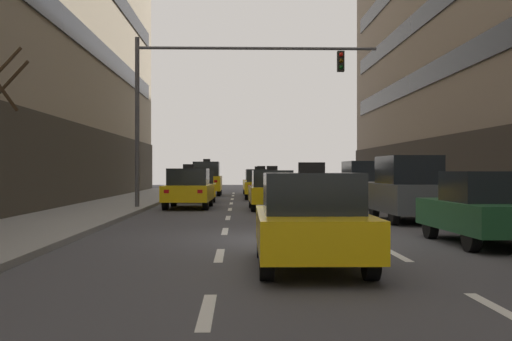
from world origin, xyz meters
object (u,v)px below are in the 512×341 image
(taxi_driving_1, at_px, (189,189))
(traffic_signal_0, at_px, (210,88))
(taxi_driving_0, at_px, (272,190))
(pedestrian_0, at_px, (391,183))
(car_parked_1, at_px, (485,209))
(taxi_driving_3, at_px, (261,184))
(taxi_driving_5, at_px, (198,186))
(taxi_driving_2, at_px, (311,221))
(taxi_driving_6, at_px, (258,182))
(taxi_driving_4, at_px, (207,179))
(car_parked_2, at_px, (408,189))
(car_parked_3, at_px, (364,185))

(taxi_driving_1, distance_m, traffic_signal_0, 4.44)
(taxi_driving_0, distance_m, taxi_driving_1, 3.73)
(taxi_driving_0, xyz_separation_m, taxi_driving_1, (-3.48, 1.33, 0.04))
(pedestrian_0, bearing_deg, traffic_signal_0, -157.36)
(taxi_driving_1, distance_m, car_parked_1, 16.07)
(car_parked_1, relative_size, pedestrian_0, 2.71)
(taxi_driving_3, relative_size, taxi_driving_5, 1.05)
(taxi_driving_2, bearing_deg, taxi_driving_1, 100.66)
(taxi_driving_6, xyz_separation_m, traffic_signal_0, (-2.47, -16.88, 4.13))
(taxi_driving_2, height_order, taxi_driving_3, taxi_driving_3)
(taxi_driving_3, relative_size, taxi_driving_4, 1.00)
(taxi_driving_4, xyz_separation_m, car_parked_1, (7.38, -28.88, -0.30))
(taxi_driving_1, xyz_separation_m, taxi_driving_5, (0.03, 6.14, -0.05))
(car_parked_1, xyz_separation_m, car_parked_2, (-0.00, 6.53, 0.24))
(taxi_driving_6, distance_m, pedestrian_0, 14.63)
(taxi_driving_3, bearing_deg, taxi_driving_6, 89.98)
(taxi_driving_1, bearing_deg, car_parked_3, -2.72)
(taxi_driving_4, relative_size, pedestrian_0, 2.86)
(car_parked_1, bearing_deg, taxi_driving_3, 99.76)
(taxi_driving_5, height_order, car_parked_1, taxi_driving_5)
(taxi_driving_6, xyz_separation_m, car_parked_1, (4.03, -29.81, -0.06))
(taxi_driving_5, bearing_deg, pedestrian_0, -23.71)
(taxi_driving_1, relative_size, pedestrian_0, 2.90)
(taxi_driving_2, distance_m, taxi_driving_5, 23.95)
(taxi_driving_4, relative_size, taxi_driving_5, 1.04)
(taxi_driving_2, bearing_deg, car_parked_3, 76.50)
(taxi_driving_2, height_order, pedestrian_0, taxi_driving_2)
(taxi_driving_1, xyz_separation_m, taxi_driving_3, (3.41, 9.23, -0.00))
(taxi_driving_5, distance_m, car_parked_2, 15.71)
(taxi_driving_1, xyz_separation_m, car_parked_3, (7.45, -0.35, 0.16))
(taxi_driving_2, xyz_separation_m, taxi_driving_4, (-3.25, 32.23, 0.31))
(taxi_driving_3, xyz_separation_m, car_parked_2, (4.03, -16.94, 0.19))
(pedestrian_0, bearing_deg, car_parked_1, -96.03)
(taxi_driving_4, distance_m, taxi_driving_6, 3.49)
(taxi_driving_1, distance_m, taxi_driving_4, 14.64)
(taxi_driving_2, height_order, car_parked_1, taxi_driving_2)
(taxi_driving_4, bearing_deg, taxi_driving_1, -90.25)
(pedestrian_0, bearing_deg, taxi_driving_4, 126.05)
(taxi_driving_0, bearing_deg, taxi_driving_4, 102.09)
(taxi_driving_3, distance_m, traffic_signal_0, 11.59)
(taxi_driving_6, height_order, car_parked_2, car_parked_2)
(taxi_driving_1, xyz_separation_m, car_parked_2, (7.45, -7.71, 0.19))
(taxi_driving_4, bearing_deg, traffic_signal_0, -86.85)
(taxi_driving_2, distance_m, taxi_driving_3, 26.82)
(taxi_driving_3, xyz_separation_m, taxi_driving_4, (-3.35, 5.41, 0.25))
(taxi_driving_5, bearing_deg, taxi_driving_6, 70.29)
(taxi_driving_1, height_order, pedestrian_0, taxi_driving_1)
(taxi_driving_0, xyz_separation_m, taxi_driving_6, (-0.07, 16.90, 0.04))
(traffic_signal_0, bearing_deg, car_parked_3, 8.39)
(car_parked_1, distance_m, pedestrian_0, 16.45)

